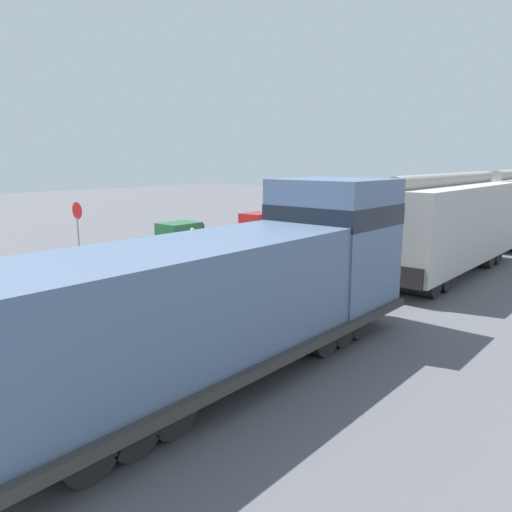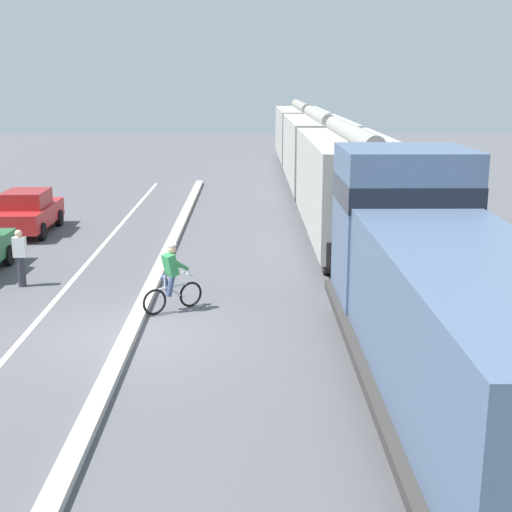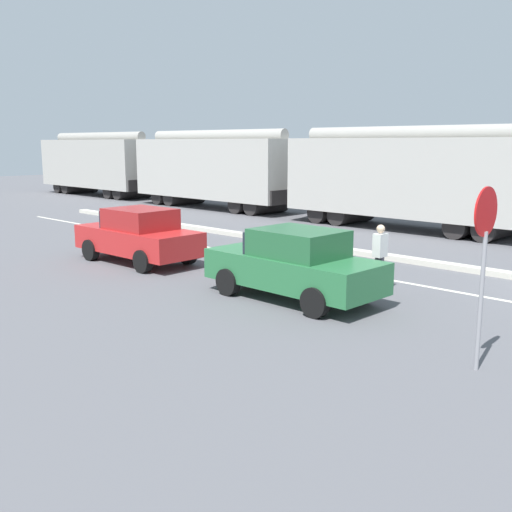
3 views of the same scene
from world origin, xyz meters
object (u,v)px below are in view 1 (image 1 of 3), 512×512
Objects in this scene: parked_car_red at (260,226)px; stop_sign at (78,221)px; locomotive at (249,290)px; cyclist at (229,265)px; parked_car_green at (181,238)px; pedestrian_by_cars at (193,244)px; hopper_car_lead at (445,225)px.

parked_car_red is 1.47× the size of stop_sign.
cyclist is (-5.36, 4.95, -0.98)m from locomotive.
parked_car_green is 5.18m from stop_sign.
parked_car_red is at bearing 82.99° from stop_sign.
locomotive is 7.17× the size of pedestrian_by_cars.
locomotive is 2.75× the size of parked_car_green.
hopper_car_lead is 2.51× the size of parked_car_green.
pedestrian_by_cars is at bearing 143.79° from locomotive.
pedestrian_by_cars is (-4.44, 2.22, 0.03)m from cyclist.
hopper_car_lead is (0.00, 12.16, 0.28)m from locomotive.
locomotive reaches higher than stop_sign.
locomotive is 1.10× the size of hopper_car_lead.
parked_car_green is at bearing 75.04° from stop_sign.
cyclist is at bearing -126.65° from hopper_car_lead.
parked_car_red is (-11.71, 2.11, -1.26)m from hopper_car_lead.
cyclist reaches higher than pedestrian_by_cars.
parked_car_green is at bearing 153.26° from cyclist.
hopper_car_lead is 15.77m from stop_sign.
parked_car_red is 11.11m from stop_sign.
parked_car_red and pedestrian_by_cars have the same top height.
stop_sign is at bearing -97.01° from parked_car_red.
locomotive is at bearing -14.24° from stop_sign.
parked_car_green is 2.46× the size of cyclist.
stop_sign is (-13.06, 3.31, 0.23)m from locomotive.
pedestrian_by_cars is at bearing -74.94° from parked_car_red.
cyclist is (6.35, -9.32, 0.00)m from parked_car_red.
parked_car_red is 11.28m from cyclist.
parked_car_green is 1.46× the size of stop_sign.
locomotive is 2.74× the size of parked_car_red.
hopper_car_lead reaches higher than stop_sign.
locomotive is 18.49m from parked_car_red.
parked_car_red is 2.47× the size of cyclist.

